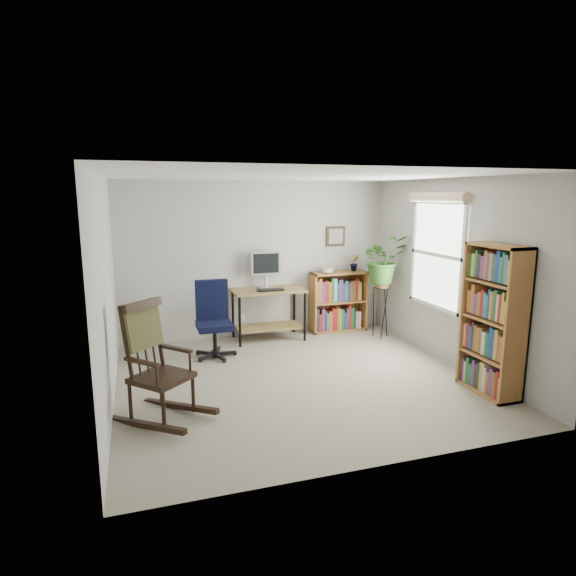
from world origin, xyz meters
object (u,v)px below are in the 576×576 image
object	(u,v)px
desk	(268,314)
tall_bookshelf	(493,320)
office_chair	(214,320)
low_bookshelf	(338,301)
rocking_chair	(161,361)

from	to	relation	value
desk	tall_bookshelf	world-z (taller)	tall_bookshelf
office_chair	tall_bookshelf	xyz separation A→B (m)	(2.75, -2.11, 0.31)
low_bookshelf	desk	bearing A→B (deg)	-174.34
rocking_chair	office_chair	bearing A→B (deg)	22.27
office_chair	rocking_chair	xyz separation A→B (m)	(-0.78, -1.70, 0.07)
desk	rocking_chair	distance (m)	2.87
desk	rocking_chair	bearing A→B (deg)	-126.70
rocking_chair	tall_bookshelf	distance (m)	3.56
desk	office_chair	world-z (taller)	office_chair
desk	tall_bookshelf	xyz separation A→B (m)	(1.82, -2.71, 0.45)
low_bookshelf	tall_bookshelf	xyz separation A→B (m)	(0.61, -2.83, 0.35)
office_chair	tall_bookshelf	size ratio (longest dim) A/B	0.63
tall_bookshelf	office_chair	bearing A→B (deg)	142.39
desk	tall_bookshelf	size ratio (longest dim) A/B	0.65
low_bookshelf	tall_bookshelf	world-z (taller)	tall_bookshelf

